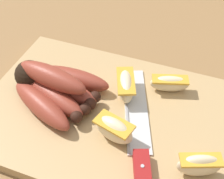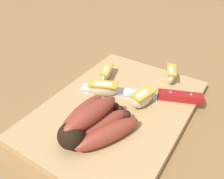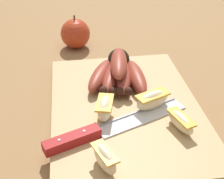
{
  "view_description": "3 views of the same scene",
  "coord_description": "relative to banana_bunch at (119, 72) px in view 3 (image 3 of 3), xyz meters",
  "views": [
    {
      "loc": [
        -0.15,
        0.32,
        0.41
      ],
      "look_at": [
        -0.02,
        -0.01,
        0.06
      ],
      "focal_mm": 51.44,
      "sensor_mm": 36.0,
      "label": 1
    },
    {
      "loc": [
        0.33,
        0.22,
        0.36
      ],
      "look_at": [
        -0.02,
        -0.01,
        0.05
      ],
      "focal_mm": 38.21,
      "sensor_mm": 36.0,
      "label": 2
    },
    {
      "loc": [
        -0.51,
        0.11,
        0.39
      ],
      "look_at": [
        0.01,
        0.03,
        0.04
      ],
      "focal_mm": 51.3,
      "sensor_mm": 36.0,
      "label": 3
    }
  ],
  "objects": [
    {
      "name": "chefs_knife",
      "position": [
        -0.17,
        0.06,
        -0.02
      ],
      "size": [
        0.13,
        0.27,
        0.02
      ],
      "color": "silver",
      "rests_on": "cutting_board"
    },
    {
      "name": "apple_wedge_middle",
      "position": [
        -0.17,
        -0.08,
        -0.01
      ],
      "size": [
        0.07,
        0.04,
        0.03
      ],
      "color": "beige",
      "rests_on": "cutting_board"
    },
    {
      "name": "apple_wedge_extra",
      "position": [
        -0.25,
        0.06,
        -0.0
      ],
      "size": [
        0.06,
        0.04,
        0.04
      ],
      "color": "beige",
      "rests_on": "cutting_board"
    },
    {
      "name": "cutting_board",
      "position": [
        -0.09,
        0.0,
        -0.03
      ],
      "size": [
        0.4,
        0.29,
        0.02
      ],
      "primitive_type": "cube",
      "color": "tan",
      "rests_on": "ground_plane"
    },
    {
      "name": "apple_wedge_far",
      "position": [
        -0.12,
        0.05,
        -0.0
      ],
      "size": [
        0.07,
        0.04,
        0.04
      ],
      "color": "beige",
      "rests_on": "cutting_board"
    },
    {
      "name": "whole_apple",
      "position": [
        0.23,
        0.08,
        -0.0
      ],
      "size": [
        0.08,
        0.08,
        0.09
      ],
      "color": "#AD3319",
      "rests_on": "ground_plane"
    },
    {
      "name": "ground_plane",
      "position": [
        -0.07,
        -0.01,
        -0.04
      ],
      "size": [
        6.0,
        6.0,
        0.0
      ],
      "primitive_type": "plane",
      "color": "olive"
    },
    {
      "name": "banana_bunch",
      "position": [
        0.0,
        0.0,
        0.0
      ],
      "size": [
        0.16,
        0.14,
        0.06
      ],
      "color": "black",
      "rests_on": "cutting_board"
    },
    {
      "name": "apple_wedge_near",
      "position": [
        -0.11,
        -0.05,
        -0.0
      ],
      "size": [
        0.05,
        0.08,
        0.04
      ],
      "color": "beige",
      "rests_on": "cutting_board"
    }
  ]
}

